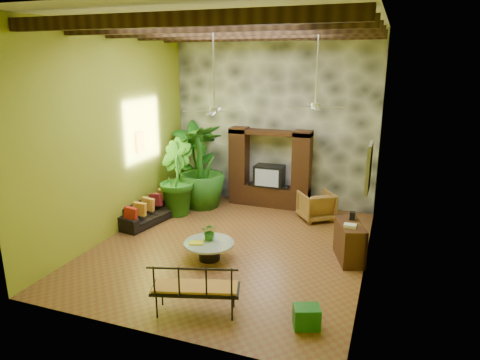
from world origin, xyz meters
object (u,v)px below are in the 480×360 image
at_px(sofa, 149,212).
at_px(ceiling_fan_back, 316,97).
at_px(ceiling_fan_front, 214,100).
at_px(tall_plant_c, 202,166).
at_px(iron_bench, 194,287).
at_px(side_console, 350,242).
at_px(tall_plant_b, 175,177).
at_px(green_bin, 307,317).
at_px(entertainment_center, 269,174).
at_px(coffee_table, 209,248).
at_px(wicker_armchair, 316,206).
at_px(tall_plant_a, 194,161).

bearing_deg(sofa, ceiling_fan_back, -73.08).
xyz_separation_m(ceiling_fan_front, tall_plant_c, (-1.63, 2.77, -2.18)).
bearing_deg(tall_plant_c, iron_bench, -66.55).
height_order(ceiling_fan_back, side_console, ceiling_fan_back).
xyz_separation_m(ceiling_fan_back, tall_plant_c, (-3.43, 1.17, -2.18)).
xyz_separation_m(tall_plant_b, green_bin, (4.55, -4.07, -0.87)).
bearing_deg(ceiling_fan_front, entertainment_center, 86.76).
distance_m(ceiling_fan_back, sofa, 5.30).
xyz_separation_m(tall_plant_b, coffee_table, (2.06, -2.36, -0.80)).
relative_size(wicker_armchair, green_bin, 2.02).
height_order(wicker_armchair, iron_bench, iron_bench).
height_order(ceiling_fan_front, green_bin, ceiling_fan_front).
height_order(ceiling_fan_front, tall_plant_a, ceiling_fan_front).
relative_size(ceiling_fan_front, green_bin, 4.41).
height_order(tall_plant_a, coffee_table, tall_plant_a).
height_order(ceiling_fan_front, side_console, ceiling_fan_front).
distance_m(tall_plant_a, side_console, 5.73).
distance_m(entertainment_center, tall_plant_a, 2.36).
height_order(ceiling_fan_front, sofa, ceiling_fan_front).
distance_m(tall_plant_c, green_bin, 6.45).
height_order(wicker_armchair, tall_plant_c, tall_plant_c).
distance_m(entertainment_center, wicker_armchair, 1.77).
bearing_deg(coffee_table, tall_plant_a, 119.79).
xyz_separation_m(sofa, iron_bench, (3.06, -3.52, 0.27)).
distance_m(tall_plant_a, iron_bench, 6.41).
distance_m(wicker_armchair, tall_plant_a, 3.99).
height_order(sofa, coffee_table, sofa).
bearing_deg(wicker_armchair, tall_plant_b, -22.54).
bearing_deg(tall_plant_a, tall_plant_c, -48.61).
bearing_deg(tall_plant_a, coffee_table, -60.21).
bearing_deg(green_bin, tall_plant_b, 138.18).
xyz_separation_m(ceiling_fan_back, side_console, (1.05, -0.95, -2.98)).
relative_size(sofa, tall_plant_a, 0.77).
distance_m(wicker_armchair, tall_plant_c, 3.47).
bearing_deg(wicker_armchair, green_bin, 63.41).
distance_m(ceiling_fan_front, coffee_table, 3.17).
bearing_deg(sofa, tall_plant_b, -12.81).
height_order(tall_plant_b, iron_bench, tall_plant_b).
bearing_deg(coffee_table, side_console, 19.59).
height_order(ceiling_fan_front, ceiling_fan_back, same).
distance_m(wicker_armchair, side_console, 2.47).
bearing_deg(tall_plant_a, tall_plant_b, -87.25).
distance_m(iron_bench, green_bin, 1.93).
xyz_separation_m(tall_plant_a, side_console, (4.99, -2.70, -0.79)).
bearing_deg(side_console, ceiling_fan_front, 173.30).
relative_size(tall_plant_b, coffee_table, 1.91).
xyz_separation_m(sofa, tall_plant_b, (0.37, 0.87, 0.78)).
xyz_separation_m(tall_plant_c, iron_bench, (2.24, -5.17, -0.69)).
xyz_separation_m(wicker_armchair, green_bin, (0.75, -4.93, -0.20)).
distance_m(wicker_armchair, green_bin, 4.99).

